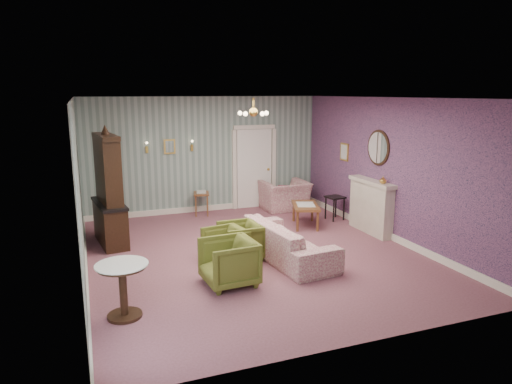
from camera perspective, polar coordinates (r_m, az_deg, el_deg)
name	(u,v)px	position (r m, az deg, el deg)	size (l,w,h in m)	color
floor	(254,253)	(8.91, -0.30, -7.54)	(7.00, 7.00, 0.00)	#864E5C
ceiling	(253,98)	(8.39, -0.32, 11.46)	(7.00, 7.00, 0.00)	white
wall_back	(205,155)	(11.83, -6.22, 4.54)	(6.00, 6.00, 0.00)	slate
wall_front	(359,230)	(5.47, 12.57, -4.61)	(6.00, 6.00, 0.00)	slate
wall_left	(79,190)	(8.02, -20.86, 0.19)	(7.00, 7.00, 0.00)	slate
wall_right	(390,169)	(9.96, 16.12, 2.71)	(7.00, 7.00, 0.00)	slate
wall_right_floral	(390,169)	(9.95, 16.05, 2.71)	(7.00, 7.00, 0.00)	#AA5583
door	(254,167)	(12.23, -0.23, 3.11)	(1.12, 0.12, 2.16)	white
olive_chair_a	(229,260)	(7.42, -3.36, -8.32)	(0.79, 0.74, 0.82)	brown
olive_chair_b	(225,244)	(8.38, -3.80, -6.34)	(0.68, 0.63, 0.70)	brown
olive_chair_c	(241,239)	(8.55, -1.89, -5.76)	(0.73, 0.68, 0.75)	brown
sofa_chintz	(287,234)	(8.55, 3.77, -5.22)	(2.32, 0.68, 0.91)	#973D58
wingback_chair	(285,191)	(12.06, 3.56, 0.15)	(1.14, 0.74, 1.00)	#973D58
dresser	(108,187)	(9.65, -17.70, 0.62)	(0.49, 1.40, 2.34)	black
fireplace	(371,206)	(10.37, 13.90, -1.72)	(0.30, 1.40, 1.16)	beige
mantel_vase	(383,180)	(9.90, 15.30, 1.43)	(0.15, 0.15, 0.15)	gold
oval_mirror	(378,148)	(10.20, 14.73, 5.27)	(0.04, 0.76, 0.84)	white
framed_print	(344,152)	(11.36, 10.78, 4.85)	(0.04, 0.34, 0.42)	gold
coffee_table	(305,215)	(10.67, 6.06, -2.84)	(0.55, 1.00, 0.51)	brown
side_table_black	(335,208)	(11.27, 9.62, -1.96)	(0.38, 0.38, 0.57)	black
pedestal_table	(123,290)	(6.64, -15.96, -11.52)	(0.71, 0.71, 0.77)	black
nesting_table	(202,203)	(11.65, -6.69, -1.31)	(0.37, 0.47, 0.61)	brown
gilt_mirror_back	(170,147)	(11.57, -10.54, 5.49)	(0.28, 0.06, 0.36)	gold
sconce_left	(147,148)	(11.47, -13.23, 5.31)	(0.16, 0.12, 0.30)	gold
sconce_right	(192,146)	(11.66, -7.85, 5.63)	(0.16, 0.12, 0.30)	gold
chandelier	(253,113)	(8.39, -0.32, 9.62)	(0.56, 0.56, 0.36)	gold
burgundy_cushion	(286,193)	(11.91, 3.64, -0.10)	(0.38, 0.10, 0.38)	maroon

